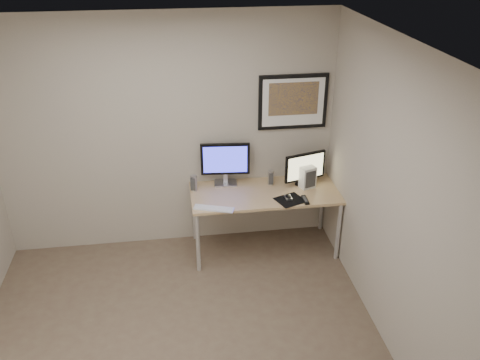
{
  "coord_description": "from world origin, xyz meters",
  "views": [
    {
      "loc": [
        0.05,
        -3.39,
        3.36
      ],
      "look_at": [
        0.69,
        1.1,
        1.03
      ],
      "focal_mm": 38.0,
      "sensor_mm": 36.0,
      "label": 1
    }
  ],
  "objects_px": {
    "monitor_large": "(225,162)",
    "keyboard": "(214,208)",
    "speaker_right": "(271,178)",
    "fan_unit": "(308,177)",
    "monitor_tv": "(305,168)",
    "speaker_left": "(194,183)",
    "desk": "(265,197)",
    "framed_art": "(293,102)"
  },
  "relations": [
    {
      "from": "desk",
      "to": "speaker_left",
      "type": "relative_size",
      "value": 9.05
    },
    {
      "from": "keyboard",
      "to": "framed_art",
      "type": "bearing_deg",
      "value": 52.41
    },
    {
      "from": "keyboard",
      "to": "speaker_right",
      "type": "bearing_deg",
      "value": 52.81
    },
    {
      "from": "framed_art",
      "to": "monitor_large",
      "type": "height_order",
      "value": "framed_art"
    },
    {
      "from": "monitor_large",
      "to": "speaker_right",
      "type": "bearing_deg",
      "value": -3.8
    },
    {
      "from": "monitor_large",
      "to": "speaker_left",
      "type": "distance_m",
      "value": 0.41
    },
    {
      "from": "desk",
      "to": "monitor_tv",
      "type": "height_order",
      "value": "monitor_tv"
    },
    {
      "from": "desk",
      "to": "speaker_right",
      "type": "bearing_deg",
      "value": 60.34
    },
    {
      "from": "speaker_left",
      "to": "speaker_right",
      "type": "xyz_separation_m",
      "value": [
        0.85,
        0.02,
        -0.01
      ]
    },
    {
      "from": "monitor_tv",
      "to": "keyboard",
      "type": "height_order",
      "value": "monitor_tv"
    },
    {
      "from": "framed_art",
      "to": "monitor_large",
      "type": "relative_size",
      "value": 1.4
    },
    {
      "from": "monitor_large",
      "to": "keyboard",
      "type": "relative_size",
      "value": 1.29
    },
    {
      "from": "speaker_right",
      "to": "keyboard",
      "type": "relative_size",
      "value": 0.39
    },
    {
      "from": "monitor_tv",
      "to": "keyboard",
      "type": "xyz_separation_m",
      "value": [
        -1.05,
        -0.39,
        -0.19
      ]
    },
    {
      "from": "framed_art",
      "to": "speaker_right",
      "type": "relative_size",
      "value": 4.59
    },
    {
      "from": "monitor_large",
      "to": "keyboard",
      "type": "distance_m",
      "value": 0.62
    },
    {
      "from": "monitor_tv",
      "to": "fan_unit",
      "type": "distance_m",
      "value": 0.1
    },
    {
      "from": "monitor_large",
      "to": "fan_unit",
      "type": "xyz_separation_m",
      "value": [
        0.88,
        -0.2,
        -0.15
      ]
    },
    {
      "from": "framed_art",
      "to": "monitor_tv",
      "type": "distance_m",
      "value": 0.73
    },
    {
      "from": "monitor_tv",
      "to": "speaker_right",
      "type": "distance_m",
      "value": 0.39
    },
    {
      "from": "speaker_right",
      "to": "monitor_tv",
      "type": "bearing_deg",
      "value": -2.81
    },
    {
      "from": "monitor_large",
      "to": "desk",
      "type": "bearing_deg",
      "value": -27.01
    },
    {
      "from": "desk",
      "to": "speaker_left",
      "type": "xyz_separation_m",
      "value": [
        -0.75,
        0.15,
        0.15
      ]
    },
    {
      "from": "desk",
      "to": "speaker_right",
      "type": "relative_size",
      "value": 9.8
    },
    {
      "from": "monitor_tv",
      "to": "speaker_left",
      "type": "relative_size",
      "value": 2.66
    },
    {
      "from": "monitor_tv",
      "to": "fan_unit",
      "type": "height_order",
      "value": "monitor_tv"
    },
    {
      "from": "monitor_tv",
      "to": "speaker_left",
      "type": "distance_m",
      "value": 1.23
    },
    {
      "from": "desk",
      "to": "speaker_right",
      "type": "xyz_separation_m",
      "value": [
        0.1,
        0.17,
        0.15
      ]
    },
    {
      "from": "desk",
      "to": "speaker_left",
      "type": "height_order",
      "value": "speaker_left"
    },
    {
      "from": "desk",
      "to": "monitor_tv",
      "type": "xyz_separation_m",
      "value": [
        0.46,
        0.11,
        0.27
      ]
    },
    {
      "from": "framed_art",
      "to": "fan_unit",
      "type": "relative_size",
      "value": 3.09
    },
    {
      "from": "desk",
      "to": "monitor_large",
      "type": "distance_m",
      "value": 0.58
    },
    {
      "from": "speaker_right",
      "to": "framed_art",
      "type": "bearing_deg",
      "value": 39.17
    },
    {
      "from": "speaker_left",
      "to": "speaker_right",
      "type": "bearing_deg",
      "value": 21.97
    },
    {
      "from": "speaker_right",
      "to": "speaker_left",
      "type": "bearing_deg",
      "value": -171.9
    },
    {
      "from": "speaker_left",
      "to": "speaker_right",
      "type": "relative_size",
      "value": 1.08
    },
    {
      "from": "monitor_large",
      "to": "speaker_right",
      "type": "xyz_separation_m",
      "value": [
        0.5,
        -0.08,
        -0.19
      ]
    },
    {
      "from": "desk",
      "to": "fan_unit",
      "type": "xyz_separation_m",
      "value": [
        0.48,
        0.05,
        0.19
      ]
    },
    {
      "from": "speaker_right",
      "to": "fan_unit",
      "type": "distance_m",
      "value": 0.41
    },
    {
      "from": "desk",
      "to": "monitor_large",
      "type": "bearing_deg",
      "value": 148.09
    },
    {
      "from": "desk",
      "to": "monitor_large",
      "type": "xyz_separation_m",
      "value": [
        -0.4,
        0.25,
        0.34
      ]
    },
    {
      "from": "desk",
      "to": "keyboard",
      "type": "bearing_deg",
      "value": -153.98
    }
  ]
}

